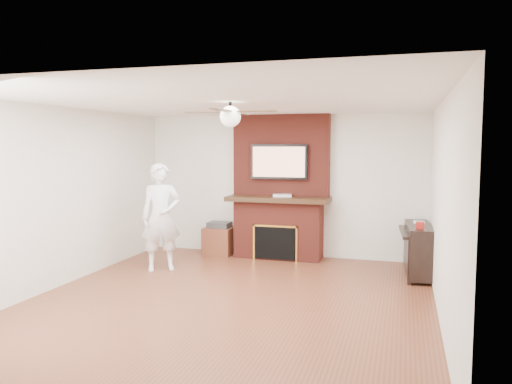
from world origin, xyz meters
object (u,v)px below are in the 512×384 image
(person, at_px, (161,217))
(piano, at_px, (418,249))
(fireplace, at_px, (279,201))
(side_table, at_px, (220,239))

(person, relative_size, piano, 1.39)
(fireplace, xyz_separation_m, piano, (2.31, -0.64, -0.58))
(person, distance_m, side_table, 1.53)
(side_table, bearing_deg, person, -108.72)
(side_table, xyz_separation_m, piano, (3.41, -0.58, 0.15))
(fireplace, distance_m, piano, 2.47)
(person, distance_m, piano, 3.97)
(fireplace, bearing_deg, piano, -15.59)
(side_table, height_order, piano, piano)
(fireplace, relative_size, side_table, 4.28)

